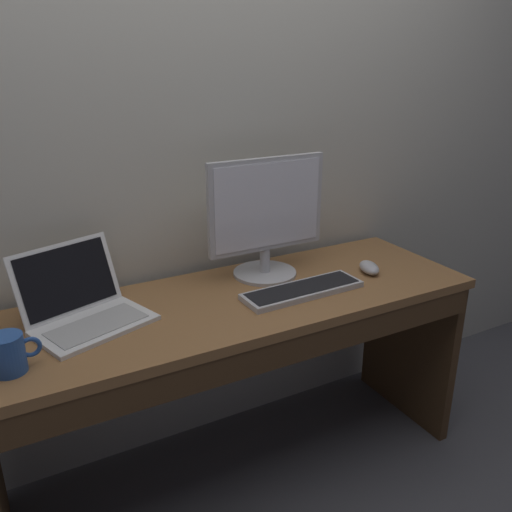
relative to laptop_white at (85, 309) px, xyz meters
name	(u,v)px	position (x,y,z in m)	size (l,w,h in m)	color
ground_plane	(239,469)	(0.49, -0.06, -0.79)	(14.00, 14.00, 0.00)	#4C4C51
back_wall	(192,85)	(0.49, 0.27, 0.64)	(5.16, 0.04, 2.85)	beige
desk	(240,347)	(0.49, -0.08, -0.23)	(1.71, 0.56, 0.74)	olive
laptop_white	(85,309)	(0.00, 0.00, 0.00)	(0.41, 0.38, 0.23)	white
external_monitor	(266,217)	(0.68, 0.06, 0.18)	(0.46, 0.24, 0.45)	#B7B7BC
wired_keyboard	(303,290)	(0.71, -0.14, -0.04)	(0.45, 0.15, 0.02)	#BCBCC1
computer_mouse	(369,268)	(1.04, -0.10, -0.03)	(0.06, 0.12, 0.04)	#B7B7BC
coffee_mug	(9,354)	(-0.23, -0.19, 0.01)	(0.13, 0.09, 0.11)	#28519E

